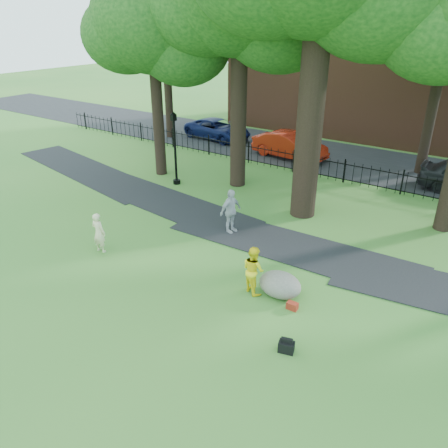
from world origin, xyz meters
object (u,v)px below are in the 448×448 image
Objects in this scene: boulder at (280,283)px; woman at (99,233)px; red_sedan at (290,145)px; lamppost at (175,150)px; man at (253,270)px.

woman is at bearing -168.71° from boulder.
boulder is 0.30× the size of red_sedan.
lamppost is at bearing -76.53° from woman.
woman is 7.10m from boulder.
lamppost reaches higher than boulder.
woman is 14.90m from red_sedan.
red_sedan is (2.77, 7.62, -1.09)m from lamppost.
lamppost is at bearing 165.47° from red_sedan.
lamppost is (-9.37, 5.89, 1.46)m from boulder.
boulder is 11.16m from lamppost.
boulder is 0.37× the size of lamppost.
woman is 6.24m from man.
lamppost is 0.80× the size of red_sedan.
lamppost is (-8.57, 6.24, 1.06)m from man.
man reaches higher than boulder.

